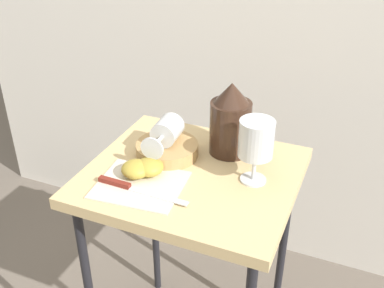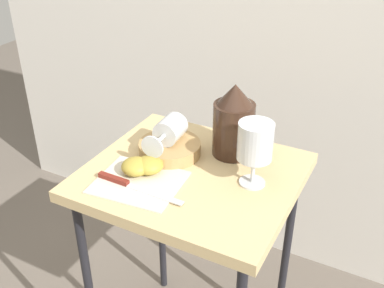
# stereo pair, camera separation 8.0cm
# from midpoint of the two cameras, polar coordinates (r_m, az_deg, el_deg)

# --- Properties ---
(table) EXTENTS (0.52, 0.47, 0.70)m
(table) POSITION_cam_midpoint_polar(r_m,az_deg,el_deg) (1.21, 1.90, -6.42)
(table) COLOR tan
(table) RESTS_ON ground_plane
(linen_napkin) EXTENTS (0.22, 0.20, 0.00)m
(linen_napkin) POSITION_cam_midpoint_polar(r_m,az_deg,el_deg) (1.12, -4.60, -4.79)
(linen_napkin) COLOR beige
(linen_napkin) RESTS_ON table
(basket_tray) EXTENTS (0.16, 0.16, 0.03)m
(basket_tray) POSITION_cam_midpoint_polar(r_m,az_deg,el_deg) (1.22, -0.92, -0.60)
(basket_tray) COLOR tan
(basket_tray) RESTS_ON table
(pitcher) EXTENTS (0.16, 0.11, 0.20)m
(pitcher) POSITION_cam_midpoint_polar(r_m,az_deg,el_deg) (1.21, 7.10, 2.09)
(pitcher) COLOR #382319
(pitcher) RESTS_ON table
(wine_glass_upright) EXTENTS (0.08, 0.08, 0.16)m
(wine_glass_upright) POSITION_cam_midpoint_polar(r_m,az_deg,el_deg) (1.08, 9.92, -0.09)
(wine_glass_upright) COLOR silver
(wine_glass_upright) RESTS_ON table
(wine_glass_tipped_near) EXTENTS (0.07, 0.14, 0.07)m
(wine_glass_tipped_near) POSITION_cam_midpoint_polar(r_m,az_deg,el_deg) (1.20, -0.93, 1.67)
(wine_glass_tipped_near) COLOR silver
(wine_glass_tipped_near) RESTS_ON basket_tray
(apple_half_left) EXTENTS (0.07, 0.07, 0.04)m
(apple_half_left) POSITION_cam_midpoint_polar(r_m,az_deg,el_deg) (1.14, -5.00, -2.83)
(apple_half_left) COLOR #B29938
(apple_half_left) RESTS_ON linen_napkin
(apple_half_right) EXTENTS (0.07, 0.07, 0.04)m
(apple_half_right) POSITION_cam_midpoint_polar(r_m,az_deg,el_deg) (1.15, -3.37, -2.66)
(apple_half_right) COLOR #B29938
(apple_half_right) RESTS_ON linen_napkin
(knife) EXTENTS (0.24, 0.02, 0.01)m
(knife) POSITION_cam_midpoint_polar(r_m,az_deg,el_deg) (1.11, -6.01, -4.97)
(knife) COLOR silver
(knife) RESTS_ON linen_napkin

